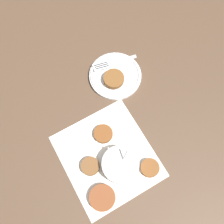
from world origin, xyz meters
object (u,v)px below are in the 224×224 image
(sauce_bowl, at_px, (120,165))
(fritter_on_plate, at_px, (114,79))
(fork, at_px, (110,63))
(serving_plate, at_px, (115,75))

(sauce_bowl, bearing_deg, fritter_on_plate, -33.14)
(sauce_bowl, xyz_separation_m, fork, (0.30, -0.19, -0.00))
(serving_plate, relative_size, fritter_on_plate, 2.57)
(fritter_on_plate, height_order, fork, fritter_on_plate)
(sauce_bowl, bearing_deg, serving_plate, -34.40)
(sauce_bowl, distance_m, fritter_on_plate, 0.29)
(fritter_on_plate, xyz_separation_m, fork, (0.06, -0.03, -0.01))
(serving_plate, height_order, fritter_on_plate, fritter_on_plate)
(sauce_bowl, bearing_deg, fork, -31.68)
(fritter_on_plate, bearing_deg, serving_plate, -49.99)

